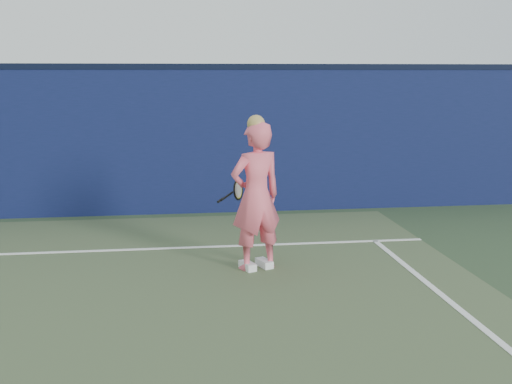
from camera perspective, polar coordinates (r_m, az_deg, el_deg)
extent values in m
cube|color=#0D163A|center=(11.53, -16.87, 4.14)|extent=(24.00, 0.40, 2.50)
cube|color=black|center=(11.47, -17.22, 10.61)|extent=(24.00, 0.42, 0.10)
imported|color=#F55F73|center=(7.96, 0.00, -0.41)|extent=(0.79, 0.66, 1.86)
sphere|color=tan|center=(7.84, 0.00, 6.07)|extent=(0.22, 0.22, 0.22)
cube|color=white|center=(8.23, 0.74, -6.37)|extent=(0.21, 0.30, 0.10)
cube|color=white|center=(8.12, -0.75, -6.60)|extent=(0.21, 0.30, 0.10)
torus|color=black|center=(8.40, -1.60, 0.19)|extent=(0.18, 0.26, 0.28)
torus|color=#C8D013|center=(8.40, -1.60, 0.19)|extent=(0.14, 0.21, 0.23)
cylinder|color=beige|center=(8.40, -1.60, 0.19)|extent=(0.13, 0.21, 0.23)
cylinder|color=black|center=(8.27, -2.60, -0.38)|extent=(0.18, 0.21, 0.09)
cylinder|color=black|center=(8.19, -3.19, -0.74)|extent=(0.10, 0.11, 0.06)
cube|color=white|center=(9.33, -18.85, -5.15)|extent=(11.00, 0.08, 0.01)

